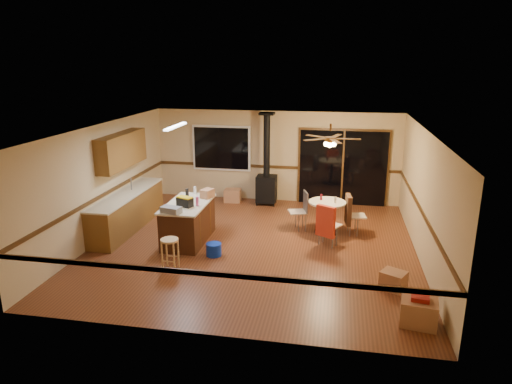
% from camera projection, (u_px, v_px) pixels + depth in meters
% --- Properties ---
extents(floor, '(7.00, 7.00, 0.00)m').
position_uv_depth(floor, '(254.00, 245.00, 10.14)').
color(floor, brown).
rests_on(floor, ground).
extents(ceiling, '(7.00, 7.00, 0.00)m').
position_uv_depth(ceiling, '(253.00, 129.00, 9.41)').
color(ceiling, silver).
rests_on(ceiling, ground).
extents(wall_back, '(7.00, 0.00, 7.00)m').
position_uv_depth(wall_back, '(276.00, 157.00, 13.08)').
color(wall_back, tan).
rests_on(wall_back, ground).
extents(wall_front, '(7.00, 0.00, 7.00)m').
position_uv_depth(wall_front, '(208.00, 255.00, 6.47)').
color(wall_front, tan).
rests_on(wall_front, ground).
extents(wall_left, '(0.00, 7.00, 7.00)m').
position_uv_depth(wall_left, '(103.00, 182.00, 10.38)').
color(wall_left, tan).
rests_on(wall_left, ground).
extents(wall_right, '(0.00, 7.00, 7.00)m').
position_uv_depth(wall_right, '(424.00, 198.00, 9.17)').
color(wall_right, tan).
rests_on(wall_right, ground).
extents(chair_rail, '(7.00, 7.00, 0.08)m').
position_uv_depth(chair_rail, '(254.00, 202.00, 9.86)').
color(chair_rail, '#442911').
rests_on(chair_rail, ground).
extents(window, '(1.72, 0.10, 1.32)m').
position_uv_depth(window, '(221.00, 148.00, 13.26)').
color(window, black).
rests_on(window, ground).
extents(sliding_door, '(2.52, 0.10, 2.10)m').
position_uv_depth(sliding_door, '(343.00, 168.00, 12.78)').
color(sliding_door, black).
rests_on(sliding_door, ground).
extents(lower_cabinets, '(0.60, 3.00, 0.86)m').
position_uv_depth(lower_cabinets, '(128.00, 212.00, 11.04)').
color(lower_cabinets, brown).
rests_on(lower_cabinets, ground).
extents(countertop, '(0.64, 3.04, 0.04)m').
position_uv_depth(countertop, '(126.00, 194.00, 10.92)').
color(countertop, beige).
rests_on(countertop, lower_cabinets).
extents(upper_cabinets, '(0.35, 2.00, 0.80)m').
position_uv_depth(upper_cabinets, '(122.00, 150.00, 10.84)').
color(upper_cabinets, brown).
rests_on(upper_cabinets, ground).
extents(kitchen_island, '(0.88, 1.68, 0.90)m').
position_uv_depth(kitchen_island, '(188.00, 222.00, 10.27)').
color(kitchen_island, '#391C0E').
rests_on(kitchen_island, ground).
extents(wood_stove, '(0.55, 0.50, 2.52)m').
position_uv_depth(wood_stove, '(267.00, 179.00, 12.85)').
color(wood_stove, black).
rests_on(wood_stove, ground).
extents(ceiling_fan, '(0.24, 0.24, 0.55)m').
position_uv_depth(ceiling_fan, '(330.00, 141.00, 10.27)').
color(ceiling_fan, brown).
rests_on(ceiling_fan, ceiling).
extents(fluorescent_strip, '(0.10, 1.20, 0.04)m').
position_uv_depth(fluorescent_strip, '(176.00, 126.00, 10.02)').
color(fluorescent_strip, white).
rests_on(fluorescent_strip, ceiling).
extents(toolbox_grey, '(0.46, 0.33, 0.13)m').
position_uv_depth(toolbox_grey, '(171.00, 210.00, 9.49)').
color(toolbox_grey, slate).
rests_on(toolbox_grey, kitchen_island).
extents(toolbox_black, '(0.39, 0.30, 0.19)m').
position_uv_depth(toolbox_black, '(185.00, 202.00, 9.89)').
color(toolbox_black, black).
rests_on(toolbox_black, kitchen_island).
extents(toolbox_yellow_lid, '(0.38, 0.29, 0.03)m').
position_uv_depth(toolbox_yellow_lid, '(185.00, 197.00, 9.86)').
color(toolbox_yellow_lid, gold).
rests_on(toolbox_yellow_lid, toolbox_black).
extents(box_on_island, '(0.31, 0.36, 0.20)m').
position_uv_depth(box_on_island, '(207.00, 193.00, 10.52)').
color(box_on_island, '#9F6A46').
rests_on(box_on_island, kitchen_island).
extents(bottle_dark, '(0.10, 0.10, 0.26)m').
position_uv_depth(bottle_dark, '(187.00, 194.00, 10.37)').
color(bottle_dark, black).
rests_on(bottle_dark, kitchen_island).
extents(bottle_pink, '(0.07, 0.07, 0.20)m').
position_uv_depth(bottle_pink, '(197.00, 201.00, 9.93)').
color(bottle_pink, '#D84C8C').
rests_on(bottle_pink, kitchen_island).
extents(bottle_white, '(0.06, 0.06, 0.18)m').
position_uv_depth(bottle_white, '(195.00, 190.00, 10.81)').
color(bottle_white, white).
rests_on(bottle_white, kitchen_island).
extents(bar_stool, '(0.46, 0.46, 0.64)m').
position_uv_depth(bar_stool, '(170.00, 254.00, 8.89)').
color(bar_stool, tan).
rests_on(bar_stool, floor).
extents(blue_bucket, '(0.40, 0.40, 0.27)m').
position_uv_depth(blue_bucket, '(214.00, 249.00, 9.58)').
color(blue_bucket, '#0C2EB4').
rests_on(blue_bucket, floor).
extents(dining_table, '(0.87, 0.87, 0.78)m').
position_uv_depth(dining_table, '(327.00, 212.00, 10.73)').
color(dining_table, black).
rests_on(dining_table, ground).
extents(glass_red, '(0.07, 0.07, 0.14)m').
position_uv_depth(glass_red, '(321.00, 197.00, 10.76)').
color(glass_red, '#590C14').
rests_on(glass_red, dining_table).
extents(glass_cream, '(0.08, 0.08, 0.14)m').
position_uv_depth(glass_cream, '(335.00, 200.00, 10.57)').
color(glass_cream, beige).
rests_on(glass_cream, dining_table).
extents(chair_left, '(0.50, 0.50, 0.51)m').
position_uv_depth(chair_left, '(302.00, 206.00, 10.94)').
color(chair_left, tan).
rests_on(chair_left, ground).
extents(chair_near, '(0.59, 0.61, 0.70)m').
position_uv_depth(chair_near, '(326.00, 221.00, 9.90)').
color(chair_near, tan).
rests_on(chair_near, ground).
extents(chair_right, '(0.51, 0.48, 0.70)m').
position_uv_depth(chair_right, '(349.00, 210.00, 10.65)').
color(chair_right, tan).
rests_on(chair_right, ground).
extents(box_under_window, '(0.48, 0.39, 0.37)m').
position_uv_depth(box_under_window, '(233.00, 195.00, 13.22)').
color(box_under_window, '#9F6A46').
rests_on(box_under_window, floor).
extents(box_corner_a, '(0.61, 0.54, 0.41)m').
position_uv_depth(box_corner_a, '(419.00, 312.00, 7.06)').
color(box_corner_a, '#9F6A46').
rests_on(box_corner_a, floor).
extents(box_corner_b, '(0.53, 0.51, 0.33)m').
position_uv_depth(box_corner_b, '(393.00, 280.00, 8.16)').
color(box_corner_b, '#9F6A46').
rests_on(box_corner_b, floor).
extents(box_small_red, '(0.30, 0.26, 0.07)m').
position_uv_depth(box_small_red, '(420.00, 298.00, 6.99)').
color(box_small_red, maroon).
rests_on(box_small_red, box_corner_a).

